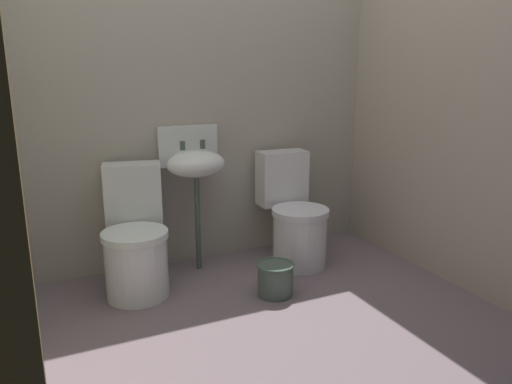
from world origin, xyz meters
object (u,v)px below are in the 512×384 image
object	(u,v)px
sink	(195,163)
bucket	(275,278)
toilet_left	(135,242)
toilet_right	(294,219)

from	to	relation	value
sink	bucket	distance (m)	0.94
toilet_left	toilet_right	bearing A→B (deg)	-168.39
toilet_left	bucket	size ratio (longest dim) A/B	3.30
toilet_left	sink	size ratio (longest dim) A/B	0.79
toilet_left	sink	bearing A→B (deg)	-146.26
toilet_right	sink	world-z (taller)	sink
toilet_right	sink	distance (m)	0.82
toilet_right	sink	size ratio (longest dim) A/B	0.79
toilet_left	bucket	world-z (taller)	toilet_left
sink	bucket	bearing A→B (deg)	-64.46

